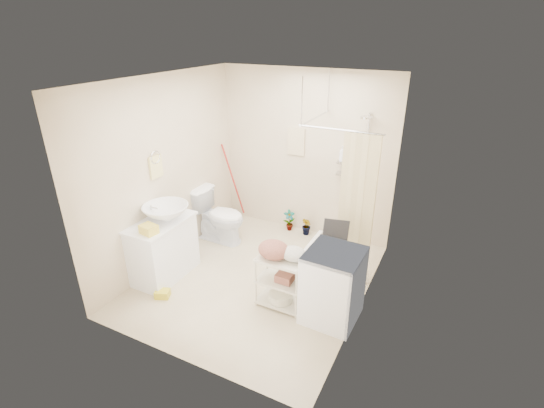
{
  "coord_description": "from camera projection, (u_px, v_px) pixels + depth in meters",
  "views": [
    {
      "loc": [
        2.18,
        -3.89,
        3.14
      ],
      "look_at": [
        0.1,
        0.25,
        1.03
      ],
      "focal_mm": 26.0,
      "sensor_mm": 36.0,
      "label": 1
    }
  ],
  "objects": [
    {
      "name": "floor",
      "position": [
        257.0,
        278.0,
        5.35
      ],
      "size": [
        3.2,
        3.2,
        0.0
      ],
      "primitive_type": "plane",
      "color": "beige",
      "rests_on": "ground"
    },
    {
      "name": "ceiling",
      "position": [
        254.0,
        80.0,
        4.28
      ],
      "size": [
        2.8,
        3.2,
        0.04
      ],
      "primitive_type": "cube",
      "color": "silver",
      "rests_on": "ground"
    },
    {
      "name": "wall_back",
      "position": [
        305.0,
        155.0,
        6.12
      ],
      "size": [
        2.8,
        0.04,
        2.6
      ],
      "primitive_type": "cube",
      "color": "beige",
      "rests_on": "ground"
    },
    {
      "name": "wall_front",
      "position": [
        169.0,
        251.0,
        3.51
      ],
      "size": [
        2.8,
        0.04,
        2.6
      ],
      "primitive_type": "cube",
      "color": "beige",
      "rests_on": "ground"
    },
    {
      "name": "wall_left",
      "position": [
        166.0,
        173.0,
        5.39
      ],
      "size": [
        0.04,
        3.2,
        2.6
      ],
      "primitive_type": "cube",
      "color": "beige",
      "rests_on": "ground"
    },
    {
      "name": "wall_right",
      "position": [
        369.0,
        212.0,
        4.24
      ],
      "size": [
        0.04,
        3.2,
        2.6
      ],
      "primitive_type": "cube",
      "color": "beige",
      "rests_on": "ground"
    },
    {
      "name": "vanity",
      "position": [
        164.0,
        249.0,
        5.27
      ],
      "size": [
        0.53,
        0.94,
        0.82
      ],
      "primitive_type": "cube",
      "rotation": [
        0.0,
        0.0,
        0.0
      ],
      "color": "white",
      "rests_on": "ground"
    },
    {
      "name": "sink",
      "position": [
        166.0,
        212.0,
        5.1
      ],
      "size": [
        0.62,
        0.62,
        0.2
      ],
      "primitive_type": "imported",
      "rotation": [
        0.0,
        0.0,
        0.04
      ],
      "color": "white",
      "rests_on": "vanity"
    },
    {
      "name": "counter_basket",
      "position": [
        149.0,
        229.0,
        4.78
      ],
      "size": [
        0.22,
        0.19,
        0.11
      ],
      "primitive_type": "cube",
      "rotation": [
        0.0,
        0.0,
        -0.16
      ],
      "color": "gold",
      "rests_on": "vanity"
    },
    {
      "name": "floor_basket",
      "position": [
        162.0,
        292.0,
        4.96
      ],
      "size": [
        0.31,
        0.28,
        0.14
      ],
      "primitive_type": "cube",
      "rotation": [
        0.0,
        0.0,
        0.39
      ],
      "color": "gold",
      "rests_on": "ground"
    },
    {
      "name": "toilet",
      "position": [
        220.0,
        216.0,
        6.16
      ],
      "size": [
        0.84,
        0.49,
        0.85
      ],
      "primitive_type": "imported",
      "rotation": [
        0.0,
        0.0,
        1.55
      ],
      "color": "white",
      "rests_on": "ground"
    },
    {
      "name": "mop",
      "position": [
        233.0,
        182.0,
        6.78
      ],
      "size": [
        0.16,
        0.16,
        1.36
      ],
      "primitive_type": null,
      "rotation": [
        0.0,
        0.0,
        -0.34
      ],
      "color": "#A7221C",
      "rests_on": "ground"
    },
    {
      "name": "potted_plant_a",
      "position": [
        289.0,
        220.0,
        6.54
      ],
      "size": [
        0.23,
        0.22,
        0.36
      ],
      "primitive_type": "imported",
      "rotation": [
        0.0,
        0.0,
        0.67
      ],
      "color": "brown",
      "rests_on": "ground"
    },
    {
      "name": "potted_plant_b",
      "position": [
        307.0,
        226.0,
        6.4
      ],
      "size": [
        0.22,
        0.22,
        0.32
      ],
      "primitive_type": "imported",
      "rotation": [
        0.0,
        0.0,
        -0.72
      ],
      "color": "brown",
      "rests_on": "ground"
    },
    {
      "name": "hanging_towel",
      "position": [
        296.0,
        142.0,
        6.08
      ],
      "size": [
        0.28,
        0.03,
        0.42
      ],
      "primitive_type": "cube",
      "color": "beige",
      "rests_on": "wall_back"
    },
    {
      "name": "towel_ring",
      "position": [
        156.0,
        165.0,
        5.15
      ],
      "size": [
        0.04,
        0.22,
        0.34
      ],
      "primitive_type": null,
      "color": "#F3E389",
      "rests_on": "wall_left"
    },
    {
      "name": "tp_holder",
      "position": [
        175.0,
        210.0,
        5.65
      ],
      "size": [
        0.08,
        0.12,
        0.14
      ],
      "primitive_type": null,
      "color": "white",
      "rests_on": "wall_left"
    },
    {
      "name": "shower",
      "position": [
        347.0,
        191.0,
        5.43
      ],
      "size": [
        1.1,
        1.1,
        2.1
      ],
      "primitive_type": null,
      "color": "white",
      "rests_on": "ground"
    },
    {
      "name": "shampoo_bottle_a",
      "position": [
        342.0,
        154.0,
        5.73
      ],
      "size": [
        0.09,
        0.09,
        0.23
      ],
      "primitive_type": "imported",
      "rotation": [
        0.0,
        0.0,
        -0.03
      ],
      "color": "silver",
      "rests_on": "shower"
    },
    {
      "name": "shampoo_bottle_b",
      "position": [
        349.0,
        157.0,
        5.71
      ],
      "size": [
        0.08,
        0.08,
        0.15
      ],
      "primitive_type": "imported",
      "rotation": [
        0.0,
        0.0,
        0.14
      ],
      "color": "#486BB2",
      "rests_on": "shower"
    },
    {
      "name": "washing_machine",
      "position": [
        333.0,
        285.0,
        4.48
      ],
      "size": [
        0.62,
        0.64,
        0.88
      ],
      "primitive_type": "cube",
      "rotation": [
        0.0,
        0.0,
        -0.03
      ],
      "color": "white",
      "rests_on": "ground"
    },
    {
      "name": "laundry_rack",
      "position": [
        281.0,
        278.0,
        4.7
      ],
      "size": [
        0.57,
        0.34,
        0.79
      ],
      "primitive_type": null,
      "rotation": [
        0.0,
        0.0,
        -0.0
      ],
      "color": "beige",
      "rests_on": "ground"
    },
    {
      "name": "ironing_board",
      "position": [
        331.0,
        262.0,
        4.75
      ],
      "size": [
        0.31,
        0.22,
        1.08
      ],
      "primitive_type": null,
      "rotation": [
        0.0,
        0.0,
        0.5
      ],
      "color": "black",
      "rests_on": "ground"
    }
  ]
}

